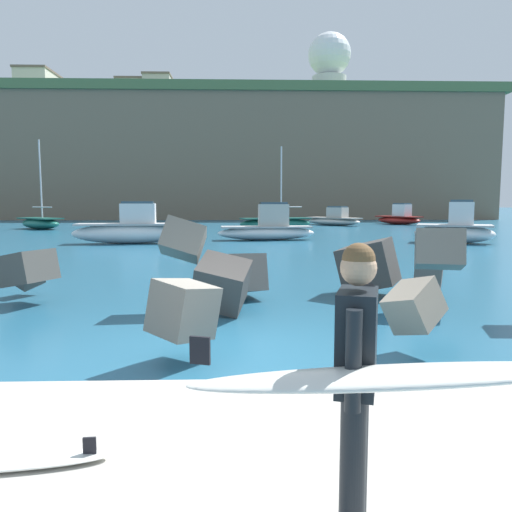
% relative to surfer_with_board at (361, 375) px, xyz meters
% --- Properties ---
extents(ground_plane, '(400.00, 400.00, 0.00)m').
position_rel_surfer_with_board_xyz_m(ground_plane, '(-0.86, 4.58, -1.28)').
color(ground_plane, '#235B7A').
extents(walkway_path, '(48.00, 4.40, 0.24)m').
position_rel_surfer_with_board_xyz_m(walkway_path, '(-0.86, 0.58, -1.16)').
color(walkway_path, '#B2ADA3').
rests_on(walkway_path, ground).
extents(breakwater_jetty, '(30.83, 6.53, 2.39)m').
position_rel_surfer_with_board_xyz_m(breakwater_jetty, '(3.55, 6.66, -0.28)').
color(breakwater_jetty, '#3D3A38').
rests_on(breakwater_jetty, ground).
extents(surfer_with_board, '(2.10, 1.43, 1.78)m').
position_rel_surfer_with_board_xyz_m(surfer_with_board, '(0.00, 0.00, 0.00)').
color(surfer_with_board, black).
rests_on(surfer_with_board, walkway_path).
extents(boat_near_left, '(4.49, 5.29, 2.14)m').
position_rel_surfer_with_board_xyz_m(boat_near_left, '(15.48, 47.31, -0.62)').
color(boat_near_left, maroon).
rests_on(boat_near_left, ground).
extents(boat_near_centre, '(5.90, 1.98, 2.24)m').
position_rel_surfer_with_board_xyz_m(boat_near_centre, '(0.96, 26.76, -0.60)').
color(boat_near_centre, white).
rests_on(boat_near_centre, ground).
extents(boat_near_right, '(6.27, 2.01, 2.29)m').
position_rel_surfer_with_board_xyz_m(boat_near_right, '(-6.61, 24.49, -0.53)').
color(boat_near_right, white).
rests_on(boat_near_right, ground).
extents(boat_mid_centre, '(4.93, 4.49, 7.33)m').
position_rel_surfer_with_board_xyz_m(boat_mid_centre, '(-17.36, 39.28, -0.73)').
color(boat_mid_centre, '#1E6656').
rests_on(boat_mid_centre, ground).
extents(boat_far_left, '(4.63, 3.48, 2.38)m').
position_rel_surfer_with_board_xyz_m(boat_far_left, '(11.11, 24.14, -0.53)').
color(boat_far_left, white).
rests_on(boat_far_left, ground).
extents(boat_far_centre, '(5.45, 5.82, 1.86)m').
position_rel_surfer_with_board_xyz_m(boat_far_centre, '(8.44, 45.28, -0.70)').
color(boat_far_centre, beige).
rests_on(boat_far_centre, ground).
extents(boat_far_right, '(6.47, 3.70, 6.73)m').
position_rel_surfer_with_board_xyz_m(boat_far_right, '(2.24, 37.95, -0.74)').
color(boat_far_right, '#1E6656').
rests_on(boat_far_right, ground).
extents(headland_bluff, '(91.69, 31.33, 17.13)m').
position_rel_surfer_with_board_xyz_m(headland_bluff, '(-12.44, 75.44, 7.31)').
color(headland_bluff, '#756651').
rests_on(headland_bluff, ground).
extents(radar_dome, '(6.16, 6.16, 9.40)m').
position_rel_surfer_with_board_xyz_m(radar_dome, '(12.29, 71.28, 20.99)').
color(radar_dome, silver).
rests_on(radar_dome, headland_bluff).
extents(station_building_west, '(7.31, 6.65, 5.04)m').
position_rel_surfer_with_board_xyz_m(station_building_west, '(-17.04, 82.47, 18.39)').
color(station_building_west, beige).
rests_on(station_building_west, headland_bluff).
extents(station_building_central, '(4.86, 7.81, 4.32)m').
position_rel_surfer_with_board_xyz_m(station_building_central, '(-30.48, 74.27, 18.03)').
color(station_building_central, beige).
rests_on(station_building_central, headland_bluff).
extents(station_building_east, '(4.48, 6.09, 5.57)m').
position_rel_surfer_with_board_xyz_m(station_building_east, '(-13.99, 81.49, 18.66)').
color(station_building_east, '#B2ADA3').
rests_on(station_building_east, headland_bluff).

